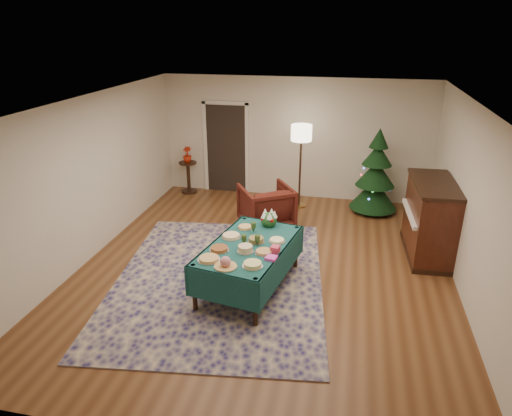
% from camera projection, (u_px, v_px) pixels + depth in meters
% --- Properties ---
extents(room_shell, '(7.00, 7.00, 7.00)m').
position_uv_depth(room_shell, '(265.00, 192.00, 7.04)').
color(room_shell, '#593319').
rests_on(room_shell, ground).
extents(doorway, '(1.08, 0.04, 2.16)m').
position_uv_depth(doorway, '(226.00, 146.00, 10.59)').
color(doorway, black).
rests_on(doorway, ground).
extents(rug, '(3.70, 4.57, 0.02)m').
position_uv_depth(rug, '(219.00, 279.00, 7.21)').
color(rug, '#1A1551').
rests_on(rug, ground).
extents(buffet_table, '(1.44, 2.06, 0.73)m').
position_uv_depth(buffet_table, '(249.00, 253.00, 6.79)').
color(buffet_table, black).
rests_on(buffet_table, ground).
extents(platter_0, '(0.32, 0.32, 0.05)m').
position_uv_depth(platter_0, '(209.00, 259.00, 6.28)').
color(platter_0, silver).
rests_on(platter_0, buffet_table).
extents(platter_1, '(0.31, 0.31, 0.16)m').
position_uv_depth(platter_1, '(225.00, 263.00, 6.09)').
color(platter_1, silver).
rests_on(platter_1, buffet_table).
extents(platter_2, '(0.28, 0.28, 0.06)m').
position_uv_depth(platter_2, '(253.00, 265.00, 6.12)').
color(platter_2, silver).
rests_on(platter_2, buffet_table).
extents(platter_3, '(0.29, 0.29, 0.05)m').
position_uv_depth(platter_3, '(219.00, 249.00, 6.55)').
color(platter_3, silver).
rests_on(platter_3, buffet_table).
extents(platter_4, '(0.24, 0.24, 0.10)m').
position_uv_depth(platter_4, '(245.00, 249.00, 6.50)').
color(platter_4, silver).
rests_on(platter_4, buffet_table).
extents(platter_5, '(0.27, 0.27, 0.04)m').
position_uv_depth(platter_5, '(264.00, 252.00, 6.48)').
color(platter_5, silver).
rests_on(platter_5, buffet_table).
extents(platter_6, '(0.30, 0.30, 0.05)m').
position_uv_depth(platter_6, '(231.00, 236.00, 6.94)').
color(platter_6, silver).
rests_on(platter_6, buffet_table).
extents(platter_7, '(0.26, 0.26, 0.07)m').
position_uv_depth(platter_7, '(256.00, 240.00, 6.80)').
color(platter_7, silver).
rests_on(platter_7, buffet_table).
extents(platter_8, '(0.25, 0.25, 0.04)m').
position_uv_depth(platter_8, '(277.00, 240.00, 6.81)').
color(platter_8, silver).
rests_on(platter_8, buffet_table).
extents(platter_9, '(0.25, 0.25, 0.04)m').
position_uv_depth(platter_9, '(245.00, 227.00, 7.25)').
color(platter_9, silver).
rests_on(platter_9, buffet_table).
extents(goblet_0, '(0.08, 0.08, 0.17)m').
position_uv_depth(goblet_0, '(253.00, 227.00, 7.07)').
color(goblet_0, '#2D471E').
rests_on(goblet_0, buffet_table).
extents(goblet_1, '(0.08, 0.08, 0.17)m').
position_uv_depth(goblet_1, '(257.00, 240.00, 6.66)').
color(goblet_1, '#2D471E').
rests_on(goblet_1, buffet_table).
extents(goblet_2, '(0.08, 0.08, 0.17)m').
position_uv_depth(goblet_2, '(244.00, 240.00, 6.67)').
color(goblet_2, '#2D471E').
rests_on(goblet_2, buffet_table).
extents(napkin_stack, '(0.17, 0.17, 0.04)m').
position_uv_depth(napkin_stack, '(271.00, 258.00, 6.31)').
color(napkin_stack, '#E940BD').
rests_on(napkin_stack, buffet_table).
extents(gift_box, '(0.14, 0.14, 0.10)m').
position_uv_depth(gift_box, '(275.00, 249.00, 6.48)').
color(gift_box, '#CF3956').
rests_on(gift_box, buffet_table).
extents(centerpiece, '(0.26, 0.27, 0.30)m').
position_uv_depth(centerpiece, '(269.00, 218.00, 7.30)').
color(centerpiece, '#1E4C1E').
rests_on(centerpiece, buffet_table).
extents(armchair, '(1.24, 1.22, 0.95)m').
position_uv_depth(armchair, '(266.00, 205.00, 8.88)').
color(armchair, '#45150E').
rests_on(armchair, ground).
extents(floor_lamp, '(0.44, 0.44, 1.81)m').
position_uv_depth(floor_lamp, '(301.00, 138.00, 9.51)').
color(floor_lamp, '#A57F3F').
rests_on(floor_lamp, ground).
extents(side_table, '(0.41, 0.41, 0.74)m').
position_uv_depth(side_table, '(189.00, 178.00, 10.78)').
color(side_table, black).
rests_on(side_table, ground).
extents(potted_plant, '(0.21, 0.37, 0.21)m').
position_uv_depth(potted_plant, '(187.00, 158.00, 10.60)').
color(potted_plant, '#AC230C').
rests_on(potted_plant, side_table).
extents(christmas_tree, '(1.13, 1.13, 1.81)m').
position_uv_depth(christmas_tree, '(376.00, 175.00, 9.52)').
color(christmas_tree, black).
rests_on(christmas_tree, ground).
extents(piano, '(0.79, 1.57, 1.33)m').
position_uv_depth(piano, '(430.00, 220.00, 7.77)').
color(piano, black).
rests_on(piano, ground).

